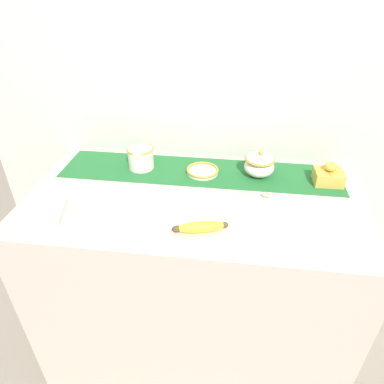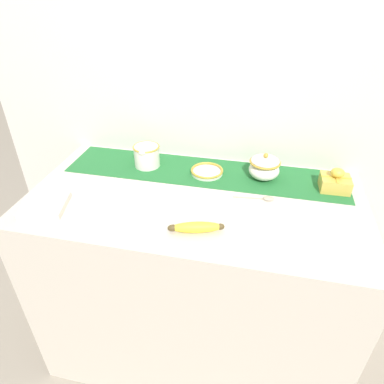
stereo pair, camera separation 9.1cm
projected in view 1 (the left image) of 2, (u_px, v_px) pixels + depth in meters
name	position (u px, v px, depth m)	size (l,w,h in m)	color
ground_plane	(193.00, 340.00, 1.84)	(12.00, 12.00, 0.00)	gray
countertop	(193.00, 280.00, 1.59)	(1.31, 0.67, 0.93)	beige
back_wall	(204.00, 101.00, 1.48)	(2.11, 0.04, 2.40)	silver
table_runner	(200.00, 171.00, 1.49)	(1.20, 0.25, 0.00)	#236B33
cream_pitcher	(141.00, 157.00, 1.49)	(0.12, 0.14, 0.10)	white
sugar_bowl	(259.00, 164.00, 1.44)	(0.13, 0.13, 0.12)	white
small_dish	(202.00, 171.00, 1.48)	(0.14, 0.14, 0.02)	white
banana	(200.00, 227.00, 1.15)	(0.19, 0.08, 0.04)	yellow
spoon	(264.00, 195.00, 1.33)	(0.16, 0.03, 0.01)	#A89E89
napkin_stack	(41.00, 214.00, 1.22)	(0.15, 0.15, 0.02)	silver
gift_box	(329.00, 176.00, 1.39)	(0.11, 0.10, 0.09)	gold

